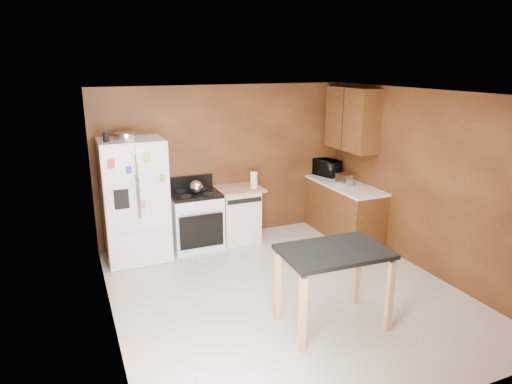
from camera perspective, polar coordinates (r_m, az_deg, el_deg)
floor at (r=5.97m, az=3.82°, el=-12.50°), size 4.50×4.50×0.00m
ceiling at (r=5.26m, az=4.33°, el=12.19°), size 4.50×4.50×0.00m
wall_back at (r=7.49m, az=-3.76°, el=3.68°), size 4.20×0.00×4.20m
wall_front at (r=3.76m, az=19.99°, el=-10.14°), size 4.20×0.00×4.20m
wall_left at (r=4.94m, az=-18.26°, el=-3.68°), size 0.00×4.50×4.50m
wall_right at (r=6.68m, az=20.34°, el=1.16°), size 0.00×4.50×4.50m
roasting_pan at (r=6.71m, az=-15.90°, el=6.81°), size 0.35×0.35×0.09m
pen_cup at (r=6.53m, az=-18.25°, el=6.52°), size 0.08×0.08×0.12m
kettle at (r=7.01m, az=-7.47°, el=0.63°), size 0.21×0.21×0.21m
paper_towel at (r=7.30m, az=-0.28°, el=1.51°), size 0.14×0.14×0.26m
green_canister at (r=7.50m, az=-0.19°, el=1.32°), size 0.11×0.11×0.11m
toaster at (r=7.57m, az=10.95°, el=1.53°), size 0.20×0.28×0.19m
microwave at (r=8.15m, az=8.83°, el=2.96°), size 0.45×0.55×0.27m
refrigerator at (r=6.87m, az=-14.91°, el=-1.01°), size 0.90×0.80×1.80m
gas_range at (r=7.23m, az=-7.59°, el=-3.40°), size 0.76×0.68×1.10m
dishwasher at (r=7.46m, az=-2.30°, el=-2.72°), size 0.78×0.63×0.89m
right_cabinets at (r=7.72m, az=11.23°, el=1.14°), size 0.63×1.58×2.45m
island at (r=5.05m, az=9.68°, el=-8.64°), size 1.17×0.81×0.91m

